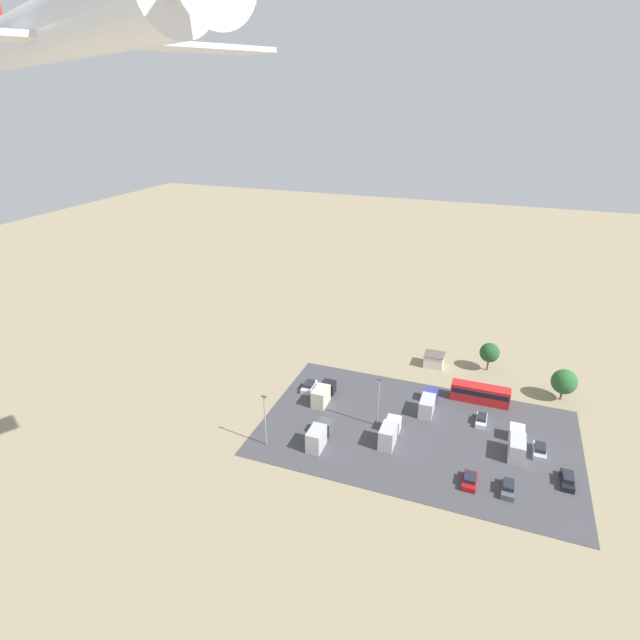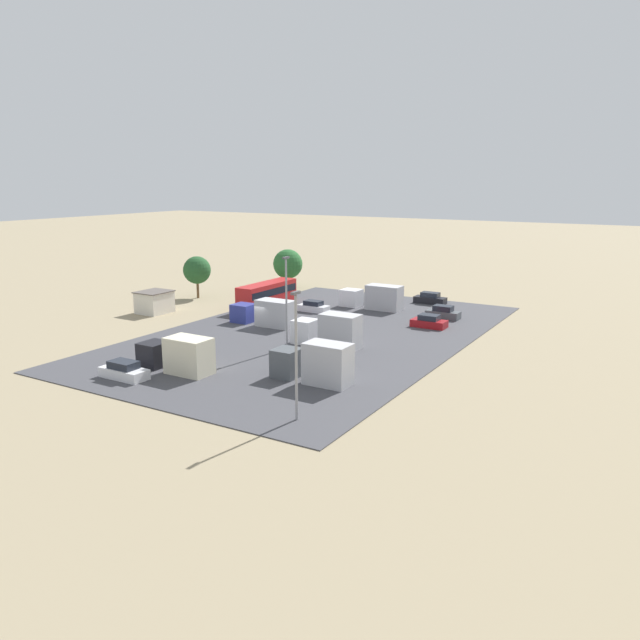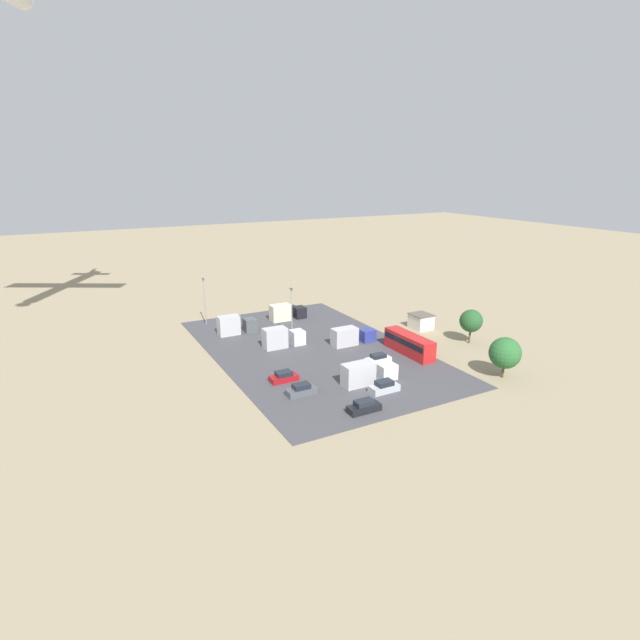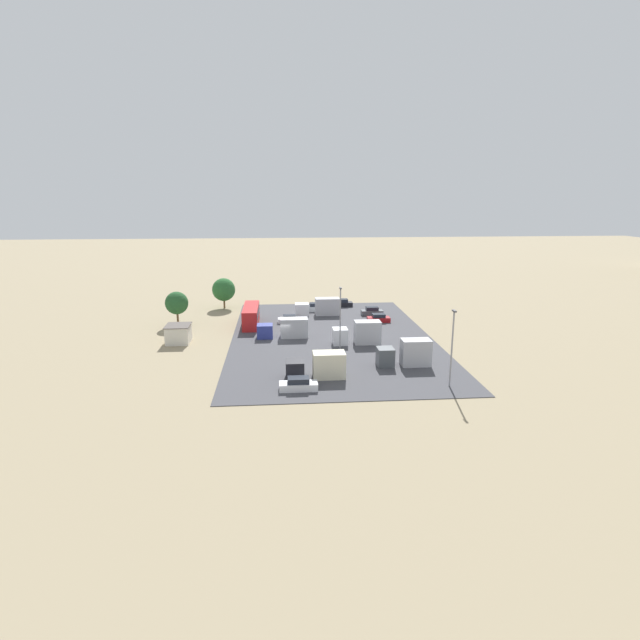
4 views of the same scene
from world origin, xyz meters
name	(u,v)px [view 3 (image 3 of 4)]	position (x,y,z in m)	size (l,w,h in m)	color
ground_plane	(352,343)	(0.00, 0.00, 0.00)	(400.00, 400.00, 0.00)	gray
parking_lot_surface	(312,350)	(0.00, 7.94, 0.04)	(52.21, 31.98, 0.08)	#424247
shed_building	(421,321)	(0.83, -16.16, 1.43)	(4.13, 3.73, 2.84)	silver
bus	(409,343)	(-9.21, -5.43, 1.87)	(10.50, 2.61, 3.33)	red
parked_car_0	(284,377)	(-9.50, 17.50, 0.70)	(1.99, 4.05, 1.49)	maroon
parked_car_1	(364,407)	(-22.99, 12.45, 0.73)	(1.78, 4.37, 1.56)	black
parked_car_2	(290,310)	(22.12, 1.70, 0.72)	(1.88, 4.50, 1.53)	silver
parked_car_3	(378,359)	(-10.07, 1.33, 0.68)	(1.78, 4.10, 1.44)	silver
parked_car_4	(301,390)	(-14.83, 17.28, 0.75)	(1.78, 4.12, 1.61)	#4C5156
parked_car_5	(384,387)	(-19.34, 6.75, 0.75)	(1.89, 4.22, 1.61)	#ADB2B7
parked_truck_0	(235,325)	(14.52, 16.60, 1.71)	(2.31, 7.17, 3.57)	#4C5156
parked_truck_1	(351,336)	(-0.62, 0.58, 1.51)	(2.37, 8.15, 3.12)	navy
parked_truck_2	(281,338)	(3.89, 11.87, 1.70)	(2.35, 7.36, 3.54)	silver
parked_truck_3	(366,373)	(-15.80, 7.38, 1.57)	(2.36, 8.49, 3.25)	silver
parked_truck_4	(286,313)	(18.21, 4.48, 1.57)	(2.48, 7.42, 3.27)	black
tree_near_shed	(505,353)	(-23.53, -11.62, 3.86)	(4.64, 4.64, 6.19)	brown
tree_apron_mid	(471,321)	(-9.89, -18.31, 4.08)	(4.00, 4.00, 6.10)	brown
light_pole_lot_centre	(205,300)	(22.48, 19.80, 5.20)	(0.90, 0.28, 9.37)	gray
light_pole_lot_edge	(292,312)	(6.81, 8.47, 5.21)	(0.90, 0.28, 9.40)	gray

